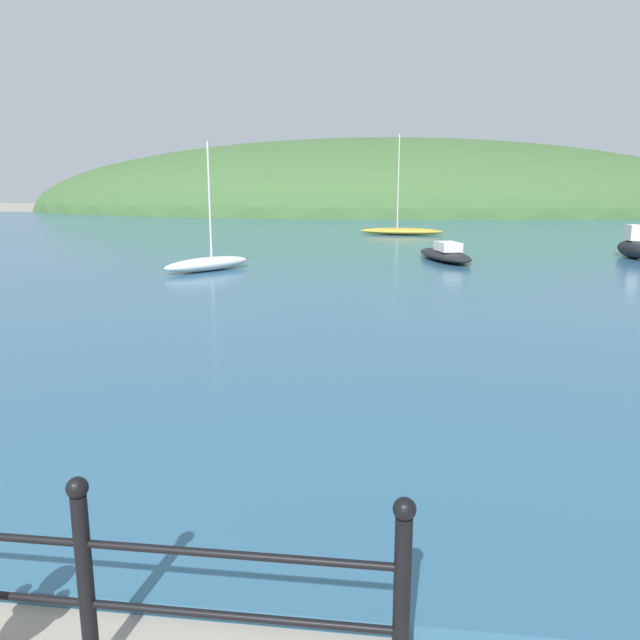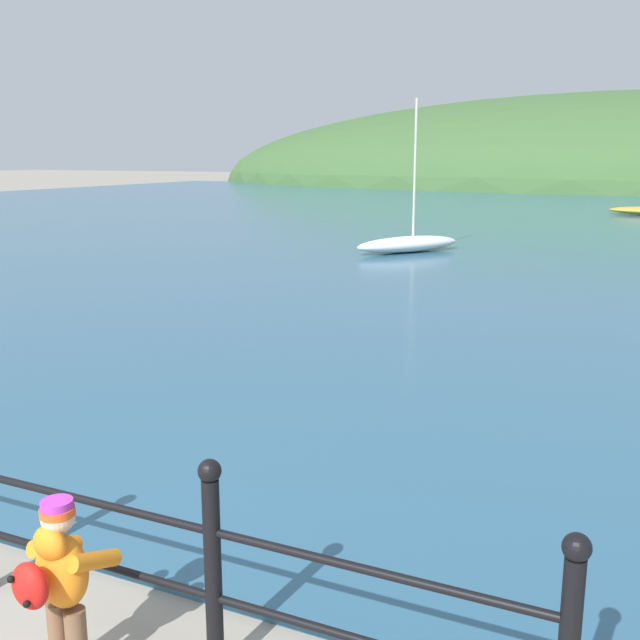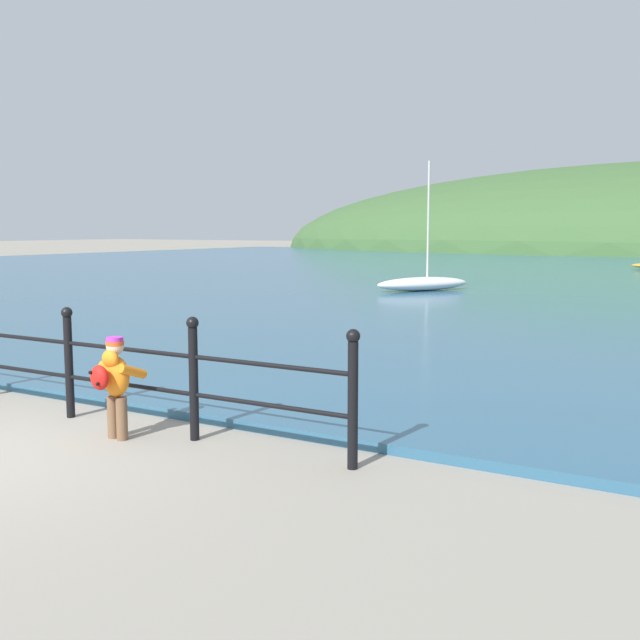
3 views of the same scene
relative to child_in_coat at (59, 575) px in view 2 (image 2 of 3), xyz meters
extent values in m
cube|color=#2D5B7A|center=(-0.89, 30.87, -0.56)|extent=(80.00, 60.00, 0.10)
ellipsoid|color=#3D6033|center=(-0.89, 70.53, -0.61)|extent=(79.93, 43.96, 16.08)
cylinder|color=black|center=(0.68, 0.37, -0.06)|extent=(0.09, 0.09, 1.10)
sphere|color=black|center=(0.68, 0.37, 0.54)|extent=(0.12, 0.12, 0.12)
sphere|color=black|center=(2.41, 0.37, 0.54)|extent=(0.12, 0.12, 0.12)
cylinder|color=brown|center=(-0.06, 0.02, -0.40)|extent=(0.11, 0.11, 0.42)
ellipsoid|color=orange|center=(0.00, 0.02, 0.01)|extent=(0.32, 0.24, 0.40)
ellipsoid|color=orange|center=(0.00, -0.04, 0.19)|extent=(0.21, 0.14, 0.18)
cylinder|color=orange|center=(-0.14, 0.12, 0.06)|extent=(0.12, 0.32, 0.19)
cylinder|color=orange|center=(0.15, 0.10, 0.06)|extent=(0.12, 0.32, 0.19)
sphere|color=beige|center=(0.00, 0.02, 0.31)|extent=(0.17, 0.17, 0.17)
cylinder|color=#E5511E|center=(0.00, 0.02, 0.34)|extent=(0.17, 0.17, 0.04)
cylinder|color=#B233AD|center=(0.00, 0.02, 0.38)|extent=(0.16, 0.16, 0.04)
ellipsoid|color=red|center=(-0.01, -0.17, 0.03)|extent=(0.23, 0.15, 0.24)
sphere|color=black|center=(-0.07, -0.24, 0.09)|extent=(0.04, 0.04, 0.04)
sphere|color=black|center=(0.03, -0.24, -0.01)|extent=(0.04, 0.04, 0.04)
ellipsoid|color=silver|center=(-3.76, 16.69, -0.29)|extent=(2.52, 3.16, 0.43)
cylinder|color=beige|center=(-3.67, 16.83, 1.71)|extent=(0.07, 0.07, 3.59)
camera|label=1|loc=(2.36, -2.50, 2.11)|focal=35.00mm
camera|label=2|loc=(2.64, -2.52, 2.07)|focal=42.00mm
camera|label=3|loc=(5.31, -5.11, 1.44)|focal=42.00mm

